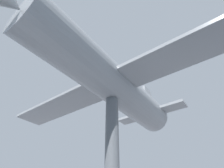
% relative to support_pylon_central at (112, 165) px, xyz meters
% --- Properties ---
extents(support_pylon_central, '(0.61, 0.61, 6.13)m').
position_rel_support_pylon_central_xyz_m(support_pylon_central, '(0.00, 0.00, 0.00)').
color(support_pylon_central, slate).
rests_on(support_pylon_central, ground_plane).
extents(suspended_airplane, '(15.42, 12.37, 3.29)m').
position_rel_support_pylon_central_xyz_m(suspended_airplane, '(0.11, 0.30, 4.07)').
color(suspended_airplane, '#93999E').
rests_on(suspended_airplane, support_pylon_central).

